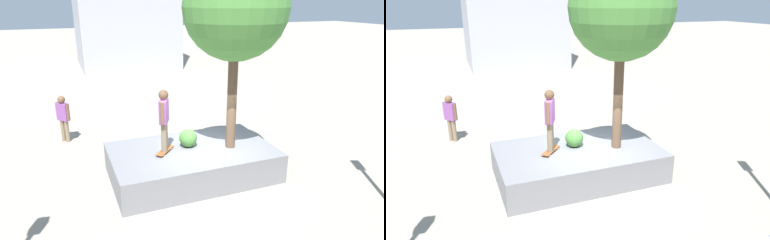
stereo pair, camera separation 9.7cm
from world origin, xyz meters
The scene contains 7 objects.
ground_plane centered at (0.00, 0.00, 0.00)m, with size 120.00×120.00×0.00m, color #9E9384.
planter_ledge centered at (0.31, -0.25, 0.43)m, with size 4.75×2.85×0.87m, color gray.
plaza_tree centered at (-0.81, 0.01, 4.83)m, with size 2.85×2.85×5.41m.
boxwood_shrub centered at (0.35, -0.46, 1.14)m, with size 0.53×0.53×0.53m, color #4C8C3D.
skateboard centered at (1.13, -0.29, 0.93)m, with size 0.70×0.73×0.07m.
skateboarder centered at (1.13, -0.29, 1.97)m, with size 0.40×0.55×1.78m.
passerby_with_bag centered at (3.74, -4.45, 1.01)m, with size 0.47×0.48×1.76m.
Camera 2 is at (3.64, 8.58, 5.06)m, focal length 32.67 mm.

